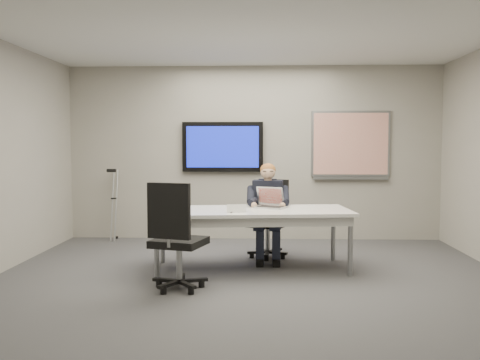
{
  "coord_description": "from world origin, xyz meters",
  "views": [
    {
      "loc": [
        0.12,
        -5.66,
        1.55
      ],
      "look_at": [
        -0.14,
        1.0,
        1.1
      ],
      "focal_mm": 40.0,
      "sensor_mm": 36.0,
      "label": 1
    }
  ],
  "objects_px": {
    "conference_table": "(252,216)",
    "seated_person": "(268,222)",
    "office_chair_far": "(269,233)",
    "laptop": "(270,202)",
    "office_chair_near": "(177,257)"
  },
  "relations": [
    {
      "from": "conference_table",
      "to": "laptop",
      "type": "height_order",
      "value": "laptop"
    },
    {
      "from": "conference_table",
      "to": "office_chair_near",
      "type": "relative_size",
      "value": 2.17
    },
    {
      "from": "conference_table",
      "to": "seated_person",
      "type": "bearing_deg",
      "value": 60.96
    },
    {
      "from": "office_chair_near",
      "to": "seated_person",
      "type": "xyz_separation_m",
      "value": [
        0.97,
        1.48,
        0.16
      ]
    },
    {
      "from": "office_chair_far",
      "to": "seated_person",
      "type": "distance_m",
      "value": 0.31
    },
    {
      "from": "laptop",
      "to": "seated_person",
      "type": "bearing_deg",
      "value": 120.09
    },
    {
      "from": "seated_person",
      "to": "laptop",
      "type": "distance_m",
      "value": 0.39
    },
    {
      "from": "office_chair_near",
      "to": "seated_person",
      "type": "relative_size",
      "value": 0.9
    },
    {
      "from": "office_chair_far",
      "to": "laptop",
      "type": "relative_size",
      "value": 2.28
    },
    {
      "from": "office_chair_near",
      "to": "laptop",
      "type": "xyz_separation_m",
      "value": [
        1.0,
        1.22,
        0.45
      ]
    },
    {
      "from": "conference_table",
      "to": "seated_person",
      "type": "relative_size",
      "value": 1.94
    },
    {
      "from": "office_chair_near",
      "to": "office_chair_far",
      "type": "bearing_deg",
      "value": -103.92
    },
    {
      "from": "office_chair_far",
      "to": "seated_person",
      "type": "bearing_deg",
      "value": -71.22
    },
    {
      "from": "office_chair_near",
      "to": "seated_person",
      "type": "height_order",
      "value": "seated_person"
    },
    {
      "from": "conference_table",
      "to": "office_chair_far",
      "type": "bearing_deg",
      "value": 66.8
    }
  ]
}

